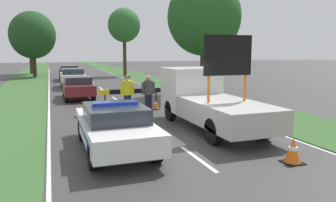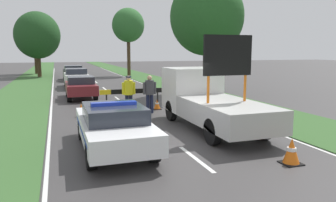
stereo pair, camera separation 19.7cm
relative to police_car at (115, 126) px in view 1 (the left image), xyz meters
name	(u,v)px [view 1 (the left image)]	position (x,y,z in m)	size (l,w,h in m)	color
ground_plane	(177,143)	(1.94, 0.04, -0.72)	(160.00, 160.00, 0.00)	#3D3A3A
lane_markings	(100,87)	(1.94, 16.91, -0.72)	(7.68, 62.88, 0.01)	silver
grass_verge_left	(25,86)	(-3.74, 20.04, -0.71)	(3.59, 120.00, 0.03)	#38602D
grass_verge_right	(156,82)	(7.63, 20.04, -0.71)	(3.59, 120.00, 0.03)	#38602D
police_car	(115,126)	(0.00, 0.00, 0.00)	(1.85, 4.70, 1.44)	white
work_truck	(207,99)	(3.89, 1.85, 0.33)	(2.09, 6.01, 3.40)	white
road_barrier	(131,93)	(1.93, 6.03, 0.17)	(3.15, 0.08, 1.07)	black
police_officer	(127,91)	(1.62, 5.46, 0.32)	(0.63, 0.40, 1.75)	#191E38
pedestrian_civilian	(148,91)	(2.54, 5.19, 0.31)	(0.63, 0.40, 1.77)	#191E38
traffic_cone_near_police	(122,114)	(0.98, 3.71, -0.37)	(0.52, 0.52, 0.71)	black
traffic_cone_centre_front	(80,110)	(-0.55, 5.34, -0.43)	(0.43, 0.43, 0.59)	black
traffic_cone_near_truck	(293,150)	(4.11, -2.70, -0.39)	(0.49, 0.49, 0.68)	black
traffic_cone_behind_barrier	(156,104)	(3.16, 6.04, -0.46)	(0.38, 0.38, 0.53)	black
queued_car_wagon_maroon	(78,87)	(-0.15, 11.13, 0.00)	(1.71, 3.98, 1.36)	maroon
queued_car_van_white	(73,78)	(-0.05, 17.55, 0.08)	(1.77, 4.42, 1.52)	silver
queued_car_sedan_black	(69,72)	(0.06, 24.52, 0.05)	(1.84, 4.70, 1.46)	black
roadside_tree_near_left	(29,33)	(-3.86, 35.21, 4.30)	(4.25, 4.25, 7.28)	#42301E
roadside_tree_near_right	(204,17)	(7.90, 10.47, 4.33)	(4.78, 4.78, 7.58)	#42301E
roadside_tree_mid_left	(33,35)	(-3.30, 29.98, 3.86)	(4.88, 4.88, 7.16)	#42301E
roadside_tree_mid_right	(124,25)	(6.52, 28.37, 5.03)	(3.68, 3.68, 7.73)	#42301E
utility_pole	(217,41)	(7.87, 8.52, 2.76)	(1.20, 0.20, 6.73)	#473828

